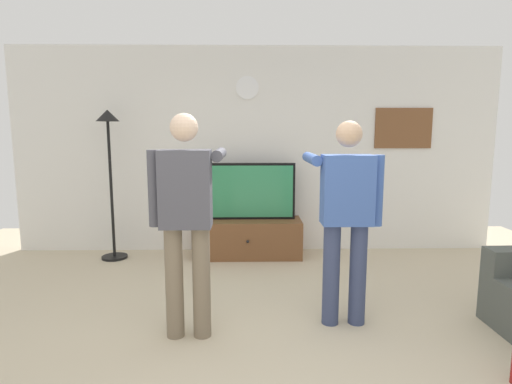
{
  "coord_description": "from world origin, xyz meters",
  "views": [
    {
      "loc": [
        -0.11,
        -2.61,
        1.62
      ],
      "look_at": [
        -0.03,
        1.2,
        1.05
      ],
      "focal_mm": 29.06,
      "sensor_mm": 36.0,
      "label": 1
    }
  ],
  "objects_px": {
    "television": "(248,191)",
    "person_standing_nearer_couch": "(346,212)",
    "person_standing_nearer_lamp": "(187,214)",
    "tv_stand": "(248,238)",
    "framed_picture": "(403,128)",
    "floor_lamp": "(109,153)",
    "wall_clock": "(247,88)"
  },
  "relations": [
    {
      "from": "floor_lamp",
      "to": "person_standing_nearer_couch",
      "type": "relative_size",
      "value": 1.1
    },
    {
      "from": "framed_picture",
      "to": "person_standing_nearer_lamp",
      "type": "xyz_separation_m",
      "value": [
        -2.53,
        -2.39,
        -0.66
      ]
    },
    {
      "from": "person_standing_nearer_lamp",
      "to": "tv_stand",
      "type": "bearing_deg",
      "value": 77.49
    },
    {
      "from": "television",
      "to": "wall_clock",
      "type": "height_order",
      "value": "wall_clock"
    },
    {
      "from": "television",
      "to": "person_standing_nearer_lamp",
      "type": "distance_m",
      "value": 2.2
    },
    {
      "from": "television",
      "to": "person_standing_nearer_couch",
      "type": "relative_size",
      "value": 0.72
    },
    {
      "from": "tv_stand",
      "to": "person_standing_nearer_lamp",
      "type": "bearing_deg",
      "value": -102.51
    },
    {
      "from": "wall_clock",
      "to": "person_standing_nearer_couch",
      "type": "height_order",
      "value": "wall_clock"
    },
    {
      "from": "television",
      "to": "framed_picture",
      "type": "bearing_deg",
      "value": 6.86
    },
    {
      "from": "wall_clock",
      "to": "person_standing_nearer_lamp",
      "type": "bearing_deg",
      "value": -101.03
    },
    {
      "from": "television",
      "to": "wall_clock",
      "type": "distance_m",
      "value": 1.34
    },
    {
      "from": "tv_stand",
      "to": "person_standing_nearer_couch",
      "type": "bearing_deg",
      "value": -66.93
    },
    {
      "from": "floor_lamp",
      "to": "person_standing_nearer_lamp",
      "type": "distance_m",
      "value": 2.41
    },
    {
      "from": "television",
      "to": "person_standing_nearer_couch",
      "type": "height_order",
      "value": "person_standing_nearer_couch"
    },
    {
      "from": "floor_lamp",
      "to": "person_standing_nearer_lamp",
      "type": "height_order",
      "value": "floor_lamp"
    },
    {
      "from": "floor_lamp",
      "to": "television",
      "type": "bearing_deg",
      "value": 3.68
    },
    {
      "from": "wall_clock",
      "to": "person_standing_nearer_lamp",
      "type": "height_order",
      "value": "wall_clock"
    },
    {
      "from": "television",
      "to": "floor_lamp",
      "type": "bearing_deg",
      "value": -176.32
    },
    {
      "from": "framed_picture",
      "to": "person_standing_nearer_lamp",
      "type": "distance_m",
      "value": 3.54
    },
    {
      "from": "wall_clock",
      "to": "floor_lamp",
      "type": "distance_m",
      "value": 1.93
    },
    {
      "from": "framed_picture",
      "to": "floor_lamp",
      "type": "xyz_separation_m",
      "value": [
        -3.77,
        -0.36,
        -0.31
      ]
    },
    {
      "from": "tv_stand",
      "to": "framed_picture",
      "type": "bearing_deg",
      "value": 8.13
    },
    {
      "from": "framed_picture",
      "to": "floor_lamp",
      "type": "distance_m",
      "value": 3.8
    },
    {
      "from": "television",
      "to": "floor_lamp",
      "type": "relative_size",
      "value": 0.65
    },
    {
      "from": "framed_picture",
      "to": "wall_clock",
      "type": "bearing_deg",
      "value": -179.86
    },
    {
      "from": "wall_clock",
      "to": "framed_picture",
      "type": "xyz_separation_m",
      "value": [
        2.07,
        0.0,
        -0.52
      ]
    },
    {
      "from": "television",
      "to": "floor_lamp",
      "type": "distance_m",
      "value": 1.78
    },
    {
      "from": "tv_stand",
      "to": "person_standing_nearer_couch",
      "type": "xyz_separation_m",
      "value": [
        0.81,
        -1.9,
        0.72
      ]
    },
    {
      "from": "wall_clock",
      "to": "framed_picture",
      "type": "distance_m",
      "value": 2.13
    },
    {
      "from": "framed_picture",
      "to": "floor_lamp",
      "type": "height_order",
      "value": "framed_picture"
    },
    {
      "from": "tv_stand",
      "to": "floor_lamp",
      "type": "distance_m",
      "value": 2.03
    },
    {
      "from": "person_standing_nearer_couch",
      "to": "television",
      "type": "bearing_deg",
      "value": 112.57
    }
  ]
}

